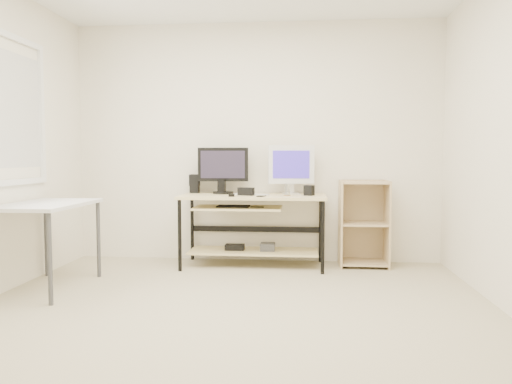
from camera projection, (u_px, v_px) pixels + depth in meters
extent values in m
cube|color=#BDB291|center=(230.00, 317.00, 3.58)|extent=(4.00, 4.00, 0.01)
cube|color=white|center=(256.00, 143.00, 5.48)|extent=(4.00, 0.01, 2.60)
cube|color=white|center=(134.00, 105.00, 1.50)|extent=(4.00, 0.01, 2.60)
cube|color=white|center=(10.00, 109.00, 4.25)|extent=(0.01, 1.00, 1.20)
cube|color=beige|center=(253.00, 196.00, 5.17)|extent=(1.50, 0.65, 0.03)
cube|color=beige|center=(238.00, 208.00, 5.15)|extent=(0.90, 0.49, 0.02)
cube|color=beige|center=(254.00, 251.00, 5.26)|extent=(1.35, 0.46, 0.02)
cube|color=black|center=(233.00, 206.00, 5.15)|extent=(0.33, 0.22, 0.01)
cylinder|color=black|center=(257.00, 207.00, 5.08)|extent=(0.14, 0.01, 0.01)
cube|color=#3F3F42|center=(268.00, 247.00, 5.25)|extent=(0.15, 0.15, 0.08)
cube|color=black|center=(235.00, 247.00, 5.28)|extent=(0.20, 0.12, 0.06)
cylinder|color=black|center=(180.00, 235.00, 4.98)|extent=(0.04, 0.04, 0.72)
cylinder|color=black|center=(192.00, 228.00, 5.55)|extent=(0.04, 0.04, 0.72)
cylinder|color=black|center=(323.00, 238.00, 4.85)|extent=(0.04, 0.04, 0.72)
cylinder|color=black|center=(321.00, 229.00, 5.42)|extent=(0.04, 0.04, 0.72)
cube|color=silver|center=(47.00, 205.00, 4.28)|extent=(0.60, 1.00, 0.03)
cylinder|color=#3F3F42|center=(46.00, 239.00, 4.79)|extent=(0.04, 0.04, 0.72)
cylinder|color=#3F3F42|center=(50.00, 259.00, 3.83)|extent=(0.04, 0.04, 0.72)
cylinder|color=#3F3F42|center=(98.00, 240.00, 4.74)|extent=(0.04, 0.04, 0.72)
cube|color=tan|center=(340.00, 223.00, 5.23)|extent=(0.02, 0.40, 0.90)
cube|color=tan|center=(387.00, 224.00, 5.19)|extent=(0.02, 0.40, 0.90)
cube|color=tan|center=(361.00, 221.00, 5.40)|extent=(0.50, 0.02, 0.90)
cube|color=tan|center=(363.00, 262.00, 5.24)|extent=(0.46, 0.38, 0.02)
cube|color=tan|center=(364.00, 223.00, 5.21)|extent=(0.46, 0.38, 0.02)
cube|color=tan|center=(364.00, 182.00, 5.18)|extent=(0.46, 0.38, 0.02)
cylinder|color=black|center=(223.00, 193.00, 5.36)|extent=(0.22, 0.22, 0.02)
cylinder|color=black|center=(223.00, 186.00, 5.36)|extent=(0.05, 0.05, 0.11)
cube|color=black|center=(223.00, 164.00, 5.34)|extent=(0.54, 0.08, 0.36)
cube|color=black|center=(223.00, 164.00, 5.31)|extent=(0.46, 0.03, 0.29)
cube|color=silver|center=(291.00, 193.00, 5.29)|extent=(0.17, 0.16, 0.01)
cylinder|color=silver|center=(291.00, 188.00, 5.29)|extent=(0.04, 0.04, 0.10)
cube|color=silver|center=(291.00, 164.00, 5.27)|extent=(0.49, 0.13, 0.41)
cube|color=#3726A5|center=(291.00, 164.00, 5.25)|extent=(0.41, 0.07, 0.33)
cube|color=silver|center=(252.00, 194.00, 5.18)|extent=(0.38, 0.20, 0.01)
ellipsoid|color=#AFAFB4|center=(247.00, 193.00, 5.17)|extent=(0.08, 0.12, 0.04)
cube|color=black|center=(246.00, 191.00, 5.12)|extent=(0.18, 0.12, 0.08)
cube|color=black|center=(195.00, 189.00, 5.45)|extent=(0.09, 0.09, 0.08)
cube|color=black|center=(195.00, 180.00, 5.44)|extent=(0.10, 0.10, 0.12)
cube|color=black|center=(309.00, 190.00, 5.11)|extent=(0.12, 0.12, 0.10)
cube|color=black|center=(222.00, 187.00, 5.30)|extent=(0.09, 0.07, 0.16)
cylinder|color=black|center=(231.00, 195.00, 4.96)|extent=(0.08, 0.08, 0.03)
cube|color=black|center=(261.00, 196.00, 4.97)|extent=(0.09, 0.14, 0.01)
cylinder|color=#A57C4A|center=(287.00, 195.00, 5.08)|extent=(0.08, 0.08, 0.01)
cylinder|color=white|center=(287.00, 189.00, 5.08)|extent=(0.06, 0.06, 0.12)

